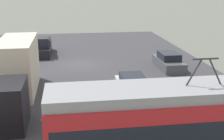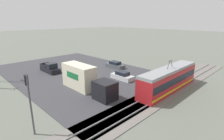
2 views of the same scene
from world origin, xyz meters
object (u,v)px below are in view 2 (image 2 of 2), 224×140
sedan_car_0 (122,76)px  light_rail_tram (169,79)px  traffic_light_pole (29,98)px  sedan_car_1 (115,65)px  pickup_truck (50,68)px  box_truck (85,79)px

sedan_car_0 → light_rail_tram: bearing=-81.9°
light_rail_tram → traffic_light_pole: traffic_light_pole is taller
traffic_light_pole → sedan_car_1: bearing=-153.9°
light_rail_tram → pickup_truck: bearing=-69.2°
light_rail_tram → pickup_truck: light_rail_tram is taller
sedan_car_1 → traffic_light_pole: traffic_light_pole is taller
sedan_car_1 → light_rail_tram: bearing=76.6°
box_truck → pickup_truck: bearing=-93.2°
light_rail_tram → traffic_light_pole: size_ratio=2.22×
pickup_truck → sedan_car_0: 15.18m
light_rail_tram → box_truck: bearing=-44.7°
pickup_truck → sedan_car_1: size_ratio=1.19×
box_truck → sedan_car_1: (-12.47, -5.75, -1.13)m
light_rail_tram → sedan_car_1: light_rail_tram is taller
sedan_car_1 → box_truck: bearing=24.7°
box_truck → sedan_car_0: bearing=175.6°
box_truck → pickup_truck: (-0.72, -12.82, -0.99)m
light_rail_tram → box_truck: size_ratio=1.25×
light_rail_tram → box_truck: light_rail_tram is taller
sedan_car_1 → traffic_light_pole: size_ratio=0.76×
box_truck → pickup_truck: box_truck is taller
box_truck → traffic_light_pole: traffic_light_pole is taller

